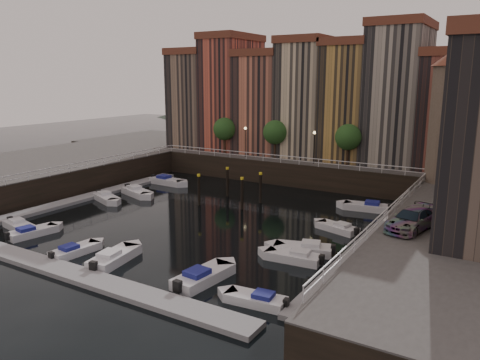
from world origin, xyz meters
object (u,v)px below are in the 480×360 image
Objects in this scene: car_c at (412,221)px; gangway at (408,198)px; boat_left_0 at (19,226)px; boat_left_3 at (137,192)px; mooring_pilings at (232,189)px; car_b at (454,194)px; boat_left_2 at (106,198)px; car_a at (460,191)px; corner_tower at (454,113)px.

gangway is at bearing 115.71° from car_c.
boat_left_3 is at bearing 100.14° from boat_left_0.
gangway is 14.20m from car_c.
mooring_pilings is 12.06m from boat_left_3.
boat_left_3 is 34.37m from car_b.
boat_left_0 is at bearing -72.50° from boat_left_3.
car_a is (35.46, 8.68, 3.43)m from boat_left_2.
gangway is at bearing 48.39° from boat_left_0.
boat_left_2 is 36.10m from car_b.
car_a is 1.00m from car_b.
car_a reaches higher than mooring_pilings.
boat_left_3 is at bearing -170.26° from car_a.
mooring_pilings is 14.44m from boat_left_2.
corner_tower is 10.37m from car_b.
car_a reaches higher than gangway.
boat_left_3 is at bearing -166.28° from mooring_pilings.
boat_left_0 is 0.93× the size of car_a.
gangway is 1.62× the size of boat_left_3.
car_b is at bearing 25.30° from boat_left_3.
gangway is 5.94m from car_b.
corner_tower is 2.94× the size of boat_left_2.
car_b is 10.42m from car_c.
corner_tower is 1.66× the size of gangway.
car_b is at bearing 2.92° from mooring_pilings.
boat_left_3 is (0.29, 15.13, 0.06)m from boat_left_0.
boat_left_2 is at bearing -164.65° from car_a.
mooring_pilings is (-20.72, -9.08, -8.54)m from corner_tower.
boat_left_0 is (-32.67, -27.06, -9.87)m from corner_tower.
car_a is 0.89× the size of car_c.
gangway reaches higher than mooring_pilings.
car_c is (0.09, -18.25, -6.44)m from corner_tower.
mooring_pilings is 1.21× the size of boat_left_2.
car_a reaches higher than car_b.
corner_tower reaches higher than boat_left_3.
car_c reaches higher than boat_left_0.
car_b is (34.27, 19.12, 3.39)m from boat_left_0.
car_a is at bearing 26.75° from boat_left_3.
mooring_pilings reaches higher than boat_left_0.
gangway is 1.77× the size of boat_left_2.
mooring_pilings is 1.22× the size of car_a.
boat_left_0 is 1.00× the size of car_b.
boat_left_3 is at bearing -159.78° from corner_tower.
car_a is (34.34, 4.91, 3.40)m from boat_left_3.
boat_left_3 is (-32.38, -11.92, -9.81)m from corner_tower.
corner_tower reaches higher than boat_left_2.
car_c is at bearing -111.36° from car_b.
boat_left_0 is at bearing -151.54° from car_c.
car_a is at bearing 94.01° from car_c.
car_c reaches higher than mooring_pilings.
corner_tower reaches higher than gangway.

